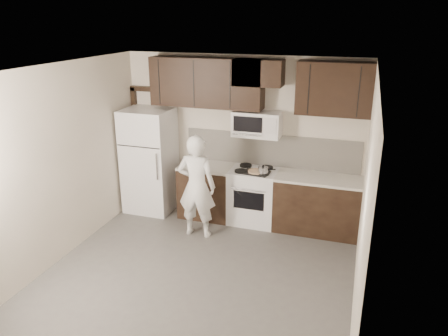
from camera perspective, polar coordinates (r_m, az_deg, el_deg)
The scene contains 14 objects.
floor at distance 5.91m, azimuth -4.00°, elevation -14.48°, with size 4.50×4.50×0.00m, color #504E4B.
back_wall at distance 7.30m, azimuth 2.34°, elevation 4.00°, with size 4.00×4.00×0.00m, color beige.
ceiling at distance 4.94m, azimuth -4.74°, elevation 12.51°, with size 4.50×4.50×0.00m, color white.
counter_run at distance 7.18m, azimuth 6.21°, elevation -3.96°, with size 2.95×0.64×0.91m.
stove at distance 7.23m, azimuth 3.86°, elevation -3.64°, with size 0.76×0.66×0.94m.
backsplash at distance 7.22m, azimuth 6.12°, elevation 2.33°, with size 2.90×0.02×0.54m, color beige.
upper_cabinets at distance 6.89m, azimuth 3.74°, elevation 10.97°, with size 3.48×0.35×0.78m.
microwave at distance 6.97m, azimuth 4.32°, elevation 5.76°, with size 0.76×0.42×0.40m.
refrigerator at distance 7.66m, azimuth -9.68°, elevation 0.97°, with size 0.80×0.76×1.80m.
door_trim at distance 8.00m, azimuth -11.13°, elevation 4.28°, with size 0.50×0.08×2.12m.
saucepan at distance 6.87m, azimuth 5.12°, elevation -0.35°, with size 0.27×0.16×0.16m.
baking_tray at distance 6.94m, azimuth 4.25°, elevation -0.59°, with size 0.40×0.30×0.02m, color black.
pizza at distance 6.93m, azimuth 4.25°, elevation -0.43°, with size 0.27×0.27×0.02m, color #CDB289.
person at distance 6.67m, azimuth -3.59°, elevation -2.42°, with size 0.59×0.39×1.63m, color silver.
Camera 1 is at (1.89, -4.53, 3.29)m, focal length 35.00 mm.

